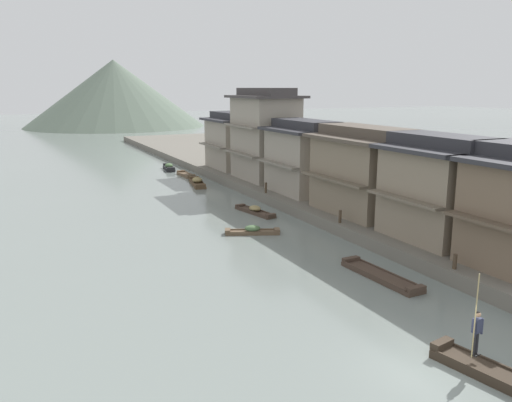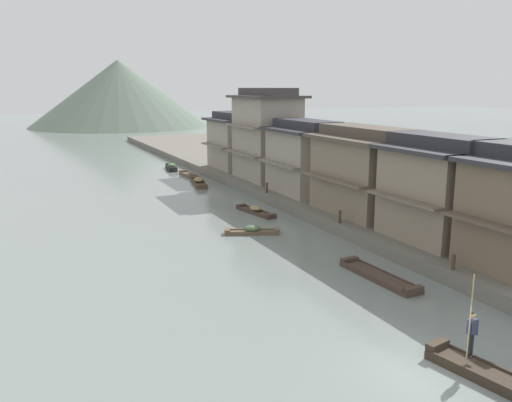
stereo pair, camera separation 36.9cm
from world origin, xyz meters
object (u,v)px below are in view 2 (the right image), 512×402
house_waterfront_narrow (305,157)px  house_waterfront_end (234,141)px  boat_moored_nearest (255,211)px  boat_moored_third (252,231)px  house_waterfront_far (267,135)px  boat_midriver_drifting (188,175)px  boat_moored_second (379,276)px  mooring_post_dock_near (453,262)px  house_waterfront_tall (365,171)px  mooring_post_dock_far (267,188)px  boatman_person (472,329)px  boat_foreground_poled (506,383)px  house_waterfront_second (438,189)px  boat_midriver_upstream (171,167)px  boat_moored_far (199,182)px  mooring_post_dock_mid (340,217)px

house_waterfront_narrow → house_waterfront_end: size_ratio=0.98×
boat_moored_nearest → boat_moored_third: bearing=-116.7°
house_waterfront_far → boat_midriver_drifting: bearing=118.4°
boat_moored_second → mooring_post_dock_near: size_ratio=6.98×
boat_moored_nearest → boat_midriver_drifting: bearing=88.4°
boat_moored_second → house_waterfront_tall: bearing=58.2°
mooring_post_dock_far → boatman_person: bearing=-101.4°
boatman_person → boat_moored_third: size_ratio=0.83×
boat_moored_nearest → boat_foreground_poled: bearing=-96.0°
boat_foreground_poled → mooring_post_dock_near: 9.30m
boat_foreground_poled → boatman_person: 1.93m
boat_midriver_drifting → house_waterfront_end: bearing=-17.7°
house_waterfront_narrow → mooring_post_dock_near: 20.40m
house_waterfront_second → house_waterfront_end: size_ratio=0.90×
boat_moored_third → mooring_post_dock_far: mooring_post_dock_far is taller
boatman_person → mooring_post_dock_far: size_ratio=3.43×
boat_moored_second → boat_midriver_upstream: boat_midriver_upstream is taller
boat_moored_third → boat_moored_far: boat_moored_far is taller
mooring_post_dock_far → boat_moored_nearest: bearing=-128.1°
mooring_post_dock_mid → mooring_post_dock_far: size_ratio=0.96×
mooring_post_dock_near → house_waterfront_far: bearing=83.6°
boatman_person → boat_moored_nearest: (2.95, 24.12, -1.37)m
boat_moored_second → boat_midriver_drifting: 34.74m
mooring_post_dock_near → boat_foreground_poled: bearing=-124.4°
boatman_person → house_waterfront_narrow: house_waterfront_narrow is taller
boatman_person → boat_foreground_poled: bearing=-77.9°
house_waterfront_far → mooring_post_dock_near: bearing=-96.4°
boat_moored_far → house_waterfront_end: bearing=36.4°
boat_moored_far → house_waterfront_far: (5.72, -3.75, 4.84)m
boat_foreground_poled → boatman_person: size_ratio=1.86×
boat_midriver_upstream → mooring_post_dock_far: (2.46, -21.05, 0.96)m
boat_midriver_drifting → mooring_post_dock_near: (2.01, -36.92, 1.05)m
boat_moored_second → boat_moored_far: size_ratio=1.04×
house_waterfront_far → house_waterfront_second: bearing=-89.9°
house_waterfront_tall → mooring_post_dock_near: bearing=-105.2°
house_waterfront_tall → house_waterfront_far: (-0.13, 15.73, 1.30)m
boat_moored_nearest → boat_moored_far: size_ratio=0.89×
mooring_post_dock_mid → boat_midriver_drifting: bearing=94.3°
mooring_post_dock_near → mooring_post_dock_far: bearing=90.0°
boat_moored_nearest → boat_moored_second: size_ratio=0.85×
boat_moored_second → mooring_post_dock_mid: (2.74, 7.77, 1.10)m
boat_moored_second → boat_foreground_poled: bearing=-104.2°
mooring_post_dock_near → boat_midriver_upstream: bearing=93.3°
boat_moored_nearest → mooring_post_dock_far: bearing=51.9°
boat_moored_second → house_waterfront_narrow: size_ratio=0.74×
mooring_post_dock_mid → house_waterfront_second: bearing=-59.9°
boat_foreground_poled → boat_moored_far: boat_moored_far is taller
boat_moored_far → house_waterfront_second: house_waterfront_second is taller
mooring_post_dock_mid → boat_midriver_upstream: bearing=94.4°
house_waterfront_second → boat_moored_second: bearing=-158.0°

